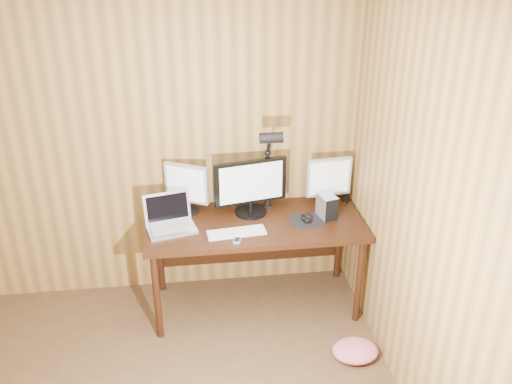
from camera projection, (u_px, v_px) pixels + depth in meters
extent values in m
plane|color=silver|center=(23.00, 4.00, 1.68)|extent=(4.00, 4.00, 0.00)
plane|color=olive|center=(124.00, 146.00, 4.01)|extent=(4.00, 0.00, 4.00)
plane|color=olive|center=(482.00, 290.00, 2.43)|extent=(0.00, 4.00, 4.00)
cube|color=black|center=(255.00, 224.00, 4.01)|extent=(1.60, 0.70, 0.04)
cube|color=black|center=(250.00, 234.00, 4.42)|extent=(1.48, 0.02, 0.51)
cylinder|color=black|center=(157.00, 297.00, 3.84)|extent=(0.05, 0.05, 0.71)
cylinder|color=black|center=(160.00, 253.00, 4.35)|extent=(0.05, 0.05, 0.71)
cylinder|color=black|center=(359.00, 281.00, 4.00)|extent=(0.05, 0.05, 0.71)
cylinder|color=black|center=(339.00, 241.00, 4.52)|extent=(0.05, 0.05, 0.71)
cylinder|color=black|center=(251.00, 212.00, 4.13)|extent=(0.24, 0.24, 0.02)
cylinder|color=black|center=(251.00, 206.00, 4.11)|extent=(0.04, 0.04, 0.07)
cube|color=black|center=(250.00, 182.00, 4.01)|extent=(0.55, 0.14, 0.34)
cube|color=silver|center=(251.00, 183.00, 4.00)|extent=(0.48, 0.10, 0.29)
cylinder|color=black|center=(188.00, 211.00, 4.14)|extent=(0.16, 0.16, 0.02)
cylinder|color=black|center=(188.00, 206.00, 4.12)|extent=(0.03, 0.03, 0.07)
cube|color=#BDBCC2|center=(186.00, 183.00, 4.03)|extent=(0.32, 0.18, 0.30)
cube|color=silver|center=(185.00, 184.00, 4.02)|extent=(0.27, 0.14, 0.26)
cylinder|color=black|center=(327.00, 204.00, 4.24)|extent=(0.17, 0.17, 0.02)
cylinder|color=black|center=(327.00, 199.00, 4.21)|extent=(0.03, 0.03, 0.07)
cube|color=#BDBCC2|center=(329.00, 177.00, 4.13)|extent=(0.35, 0.07, 0.30)
cube|color=silver|center=(330.00, 178.00, 4.11)|extent=(0.31, 0.03, 0.26)
cube|color=silver|center=(172.00, 229.00, 3.89)|extent=(0.38, 0.31, 0.02)
cube|color=silver|center=(167.00, 207.00, 3.94)|extent=(0.34, 0.13, 0.22)
cube|color=black|center=(167.00, 207.00, 3.94)|extent=(0.30, 0.10, 0.19)
cube|color=#B2B2B7|center=(172.00, 228.00, 3.89)|extent=(0.31, 0.20, 0.00)
cube|color=silver|center=(236.00, 233.00, 3.85)|extent=(0.43, 0.17, 0.02)
cube|color=white|center=(236.00, 231.00, 3.84)|extent=(0.40, 0.14, 0.00)
cube|color=black|center=(307.00, 221.00, 4.02)|extent=(0.24, 0.20, 0.00)
ellipsoid|color=black|center=(307.00, 218.00, 4.01)|extent=(0.08, 0.12, 0.04)
cube|color=silver|center=(327.00, 206.00, 4.04)|extent=(0.14, 0.18, 0.18)
cube|color=black|center=(332.00, 211.00, 3.97)|extent=(0.10, 0.03, 0.17)
cube|color=silver|center=(237.00, 240.00, 3.76)|extent=(0.06, 0.10, 0.01)
cube|color=black|center=(237.00, 239.00, 3.76)|extent=(0.05, 0.06, 0.00)
cylinder|color=black|center=(346.00, 195.00, 4.27)|extent=(0.05, 0.05, 0.12)
cube|color=black|center=(267.00, 209.00, 4.21)|extent=(0.05, 0.07, 0.07)
cylinder|color=black|center=(267.00, 181.00, 4.11)|extent=(0.03, 0.03, 0.46)
sphere|color=black|center=(268.00, 152.00, 4.00)|extent=(0.05, 0.05, 0.05)
cylinder|color=black|center=(269.00, 145.00, 3.90)|extent=(0.02, 0.16, 0.19)
cylinder|color=black|center=(271.00, 138.00, 3.78)|extent=(0.16, 0.08, 0.08)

